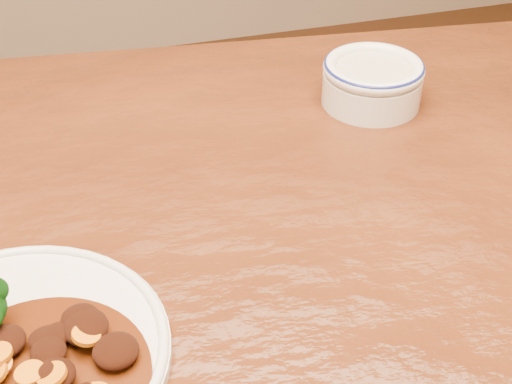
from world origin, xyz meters
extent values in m
cube|color=#56260F|center=(0.00, 0.00, 0.73)|extent=(1.60, 1.07, 0.04)
cylinder|color=silver|center=(-0.22, -0.06, 0.76)|extent=(0.25, 0.25, 0.01)
torus|color=silver|center=(-0.22, -0.06, 0.76)|extent=(0.25, 0.25, 0.01)
cylinder|color=#461D07|center=(-0.20, -0.09, 0.76)|extent=(0.17, 0.17, 0.00)
ellipsoid|color=black|center=(-0.18, -0.10, 0.77)|extent=(0.02, 0.02, 0.01)
ellipsoid|color=black|center=(-0.18, -0.10, 0.77)|extent=(0.03, 0.03, 0.02)
ellipsoid|color=black|center=(-0.14, -0.09, 0.77)|extent=(0.04, 0.04, 0.02)
ellipsoid|color=black|center=(-0.19, -0.06, 0.77)|extent=(0.03, 0.03, 0.01)
ellipsoid|color=black|center=(-0.18, -0.08, 0.77)|extent=(0.03, 0.03, 0.01)
ellipsoid|color=black|center=(-0.18, -0.06, 0.77)|extent=(0.02, 0.02, 0.01)
ellipsoid|color=black|center=(-0.22, -0.05, 0.77)|extent=(0.03, 0.03, 0.02)
ellipsoid|color=black|center=(-0.16, -0.05, 0.77)|extent=(0.03, 0.03, 0.02)
ellipsoid|color=black|center=(-0.16, -0.06, 0.77)|extent=(0.03, 0.04, 0.02)
cylinder|color=#D4690B|center=(-0.18, -0.10, 0.78)|extent=(0.03, 0.03, 0.01)
cylinder|color=#D4690B|center=(-0.16, -0.07, 0.78)|extent=(0.02, 0.02, 0.01)
cylinder|color=#D4690B|center=(-0.20, -0.10, 0.78)|extent=(0.02, 0.02, 0.01)
cylinder|color=white|center=(0.21, 0.23, 0.77)|extent=(0.12, 0.12, 0.04)
cylinder|color=beige|center=(0.21, 0.23, 0.79)|extent=(0.09, 0.09, 0.01)
torus|color=white|center=(0.21, 0.23, 0.80)|extent=(0.12, 0.12, 0.02)
torus|color=navy|center=(0.21, 0.23, 0.80)|extent=(0.12, 0.12, 0.01)
camera|label=1|loc=(-0.13, -0.45, 1.19)|focal=50.00mm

